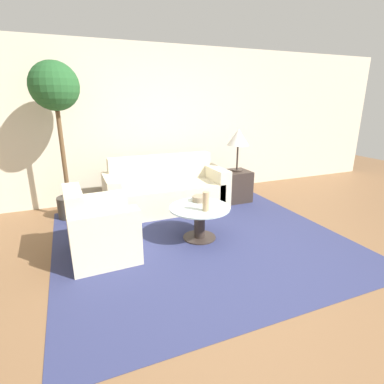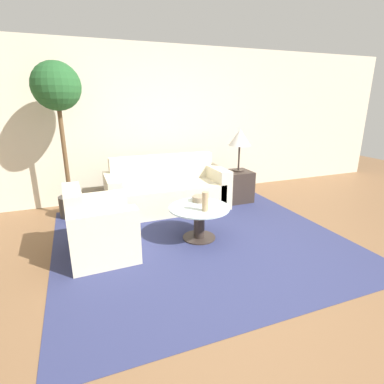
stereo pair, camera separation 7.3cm
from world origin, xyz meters
name	(u,v)px [view 1 (the left image)]	position (x,y,z in m)	size (l,w,h in m)	color
ground_plane	(234,269)	(0.00, 0.00, 0.00)	(14.00, 14.00, 0.00)	brown
wall_back	(156,124)	(0.00, 2.82, 1.30)	(10.00, 0.06, 2.60)	beige
rug	(199,238)	(-0.03, 0.82, 0.00)	(3.50, 3.28, 0.01)	navy
sofa_main	(166,192)	(-0.09, 2.03, 0.29)	(1.90, 0.76, 0.85)	beige
armchair	(97,232)	(-1.27, 0.85, 0.29)	(0.74, 0.85, 0.81)	beige
coffee_table	(200,218)	(-0.03, 0.82, 0.28)	(0.77, 0.77, 0.43)	#332823
side_table	(236,186)	(1.16, 1.95, 0.27)	(0.43, 0.43, 0.53)	#332823
table_lamp	(238,138)	(1.16, 1.95, 1.09)	(0.37, 0.37, 0.71)	#332823
potted_plant	(56,103)	(-1.55, 2.22, 1.66)	(0.65, 0.65, 2.21)	#3D3833
vase	(206,201)	(-0.02, 0.67, 0.54)	(0.08, 0.08, 0.24)	tan
bowl	(200,199)	(0.06, 1.02, 0.46)	(0.21, 0.21, 0.07)	gray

